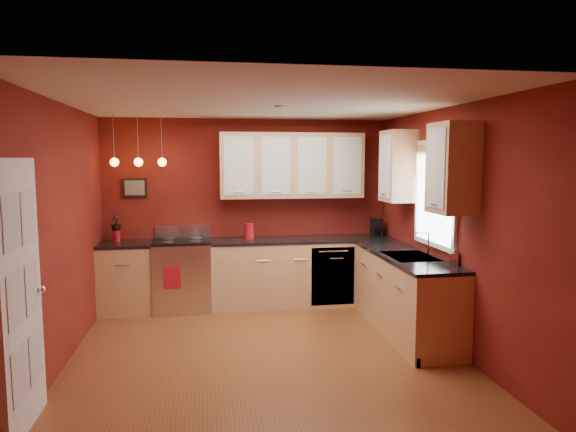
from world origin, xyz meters
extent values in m
plane|color=brown|center=(0.00, 0.00, 0.00)|extent=(4.20, 4.20, 0.00)
cube|color=silver|center=(0.00, 0.00, 2.60)|extent=(4.00, 4.20, 0.02)
cube|color=maroon|center=(0.00, 2.10, 1.30)|extent=(4.00, 0.02, 2.60)
cube|color=maroon|center=(0.00, -2.10, 1.30)|extent=(4.00, 0.02, 2.60)
cube|color=maroon|center=(-2.00, 0.00, 1.30)|extent=(0.02, 4.20, 2.60)
cube|color=maroon|center=(2.00, 0.00, 1.30)|extent=(0.02, 4.20, 2.60)
cube|color=tan|center=(-1.65, 1.80, 0.45)|extent=(0.70, 0.60, 0.90)
cube|color=tan|center=(0.73, 1.80, 0.45)|extent=(2.54, 0.60, 0.90)
cube|color=tan|center=(1.70, 0.45, 0.45)|extent=(0.60, 2.10, 0.90)
cube|color=black|center=(-1.65, 1.80, 0.92)|extent=(0.70, 0.62, 0.04)
cube|color=black|center=(0.73, 1.80, 0.92)|extent=(2.54, 0.62, 0.04)
cube|color=black|center=(1.70, 0.45, 0.92)|extent=(0.62, 2.10, 0.04)
cube|color=silver|center=(-0.92, 1.80, 0.46)|extent=(0.76, 0.64, 0.92)
cube|color=black|center=(-0.92, 1.50, 0.48)|extent=(0.55, 0.02, 0.32)
cylinder|color=silver|center=(-0.92, 1.49, 0.72)|extent=(0.60, 0.02, 0.02)
cube|color=black|center=(-0.92, 1.80, 0.94)|extent=(0.76, 0.60, 0.03)
cylinder|color=gray|center=(-1.10, 1.66, 0.95)|extent=(0.16, 0.16, 0.01)
cylinder|color=gray|center=(-0.74, 1.66, 0.95)|extent=(0.16, 0.16, 0.01)
cylinder|color=gray|center=(-1.10, 1.94, 0.95)|extent=(0.16, 0.16, 0.01)
cylinder|color=gray|center=(-0.74, 1.94, 0.95)|extent=(0.16, 0.16, 0.01)
cube|color=silver|center=(-0.92, 2.10, 1.03)|extent=(0.76, 0.04, 0.16)
cube|color=silver|center=(1.10, 1.51, 0.45)|extent=(0.60, 0.02, 0.80)
cube|color=gray|center=(1.70, 0.30, 0.92)|extent=(0.50, 0.70, 0.05)
cube|color=black|center=(1.70, 0.47, 0.91)|extent=(0.42, 0.30, 0.02)
cube|color=black|center=(1.70, 0.13, 0.91)|extent=(0.42, 0.30, 0.02)
cylinder|color=silver|center=(1.92, 0.30, 1.08)|extent=(0.02, 0.02, 0.28)
cylinder|color=silver|center=(1.85, 0.30, 1.21)|extent=(0.16, 0.02, 0.02)
cube|color=white|center=(1.98, 0.30, 1.65)|extent=(0.04, 1.02, 1.22)
cube|color=white|center=(1.97, 0.30, 1.65)|extent=(0.01, 0.90, 1.10)
cube|color=#AA7955|center=(1.95, 0.30, 2.02)|extent=(0.02, 0.96, 0.36)
cube|color=white|center=(-1.97, -1.20, 1.02)|extent=(0.06, 0.82, 2.05)
cube|color=silver|center=(-1.94, -1.38, 1.60)|extent=(0.00, 0.28, 0.40)
cube|color=silver|center=(-1.94, -1.02, 1.60)|extent=(0.00, 0.28, 0.40)
cube|color=silver|center=(-1.94, -1.38, 1.05)|extent=(0.00, 0.28, 0.40)
cube|color=silver|center=(-1.94, -1.02, 1.05)|extent=(0.00, 0.28, 0.40)
cube|color=silver|center=(-1.94, -1.38, 0.50)|extent=(0.00, 0.28, 0.40)
cube|color=silver|center=(-1.94, -1.02, 0.50)|extent=(0.00, 0.28, 0.40)
sphere|color=silver|center=(-1.91, -0.87, 1.00)|extent=(0.06, 0.06, 0.06)
cube|color=tan|center=(0.60, 1.93, 1.95)|extent=(2.00, 0.35, 0.90)
cube|color=tan|center=(1.82, 0.32, 1.95)|extent=(0.35, 1.95, 0.90)
cube|color=black|center=(-1.55, 2.08, 1.65)|extent=(0.32, 0.03, 0.26)
cylinder|color=gray|center=(-1.75, 1.75, 2.30)|extent=(0.01, 0.01, 0.60)
sphere|color=#FFA53F|center=(-1.75, 1.75, 2.00)|extent=(0.11, 0.11, 0.11)
cylinder|color=gray|center=(-1.45, 1.75, 2.30)|extent=(0.01, 0.01, 0.60)
sphere|color=#FFA53F|center=(-1.45, 1.75, 2.00)|extent=(0.11, 0.11, 0.11)
cylinder|color=gray|center=(-1.15, 1.75, 2.30)|extent=(0.01, 0.01, 0.60)
sphere|color=#FFA53F|center=(-1.15, 1.75, 2.00)|extent=(0.11, 0.11, 0.11)
cylinder|color=#AF1221|center=(-0.01, 1.85, 1.04)|extent=(0.13, 0.13, 0.20)
cylinder|color=#AF1221|center=(-0.01, 1.85, 1.15)|extent=(0.14, 0.14, 0.02)
cylinder|color=#AF1221|center=(-1.78, 1.90, 1.02)|extent=(0.10, 0.10, 0.15)
imported|color=#AF1221|center=(-1.78, 1.90, 1.19)|extent=(0.17, 0.17, 0.23)
cube|color=black|center=(1.83, 1.86, 1.06)|extent=(0.19, 0.17, 0.24)
cylinder|color=black|center=(1.83, 1.81, 1.00)|extent=(0.11, 0.11, 0.11)
imported|color=silver|center=(1.95, -0.25, 1.04)|extent=(0.12, 0.12, 0.19)
cube|color=#AF1221|center=(-1.04, 1.47, 0.52)|extent=(0.22, 0.02, 0.30)
camera|label=1|loc=(-0.59, -5.17, 2.04)|focal=32.00mm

